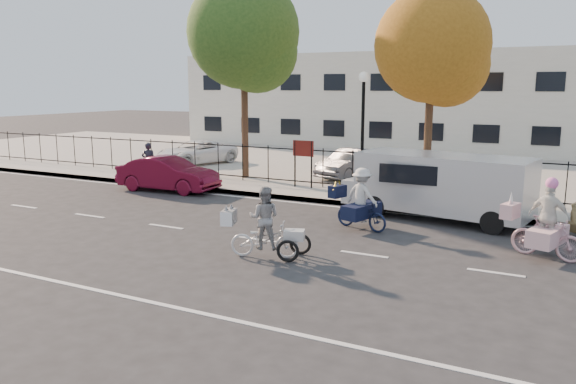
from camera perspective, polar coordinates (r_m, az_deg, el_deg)
The scene contains 20 objects.
ground at distance 14.90m, azimuth -3.25°, elevation -4.82°, with size 120.00×120.00×0.00m, color #333334.
road_markings at distance 14.89m, azimuth -3.25°, elevation -4.80°, with size 60.00×9.52×0.01m, color silver, non-canonical shape.
curb at distance 19.29m, azimuth 4.28°, elevation -1.01°, with size 60.00×0.10×0.15m, color #A8A399.
sidewalk at distance 20.24m, azimuth 5.43°, elevation -0.46°, with size 60.00×2.20×0.15m, color #A8A399.
parking_lot at distance 28.61m, azimuth 11.99°, elevation 2.64°, with size 60.00×15.60×0.15m, color #A8A399.
iron_fence at distance 21.12m, azimuth 6.56°, elevation 2.25°, with size 58.00×0.06×1.50m, color black, non-canonical shape.
building at distance 38.10m, azimuth 16.12°, elevation 8.84°, with size 34.00×10.00×6.00m, color silver.
lamppost at distance 20.36m, azimuth 7.63°, elevation 8.17°, with size 0.36×0.36×4.33m.
street_sign at distance 21.39m, azimuth 1.56°, elevation 3.82°, with size 0.85×0.06×1.80m.
zebra_trike at distance 13.21m, azimuth -2.39°, elevation -3.90°, with size 1.97×1.23×1.70m.
unicorn_bike at distance 14.42m, azimuth 24.77°, elevation -3.40°, with size 1.96×1.41×1.93m.
bull_bike at distance 15.91m, azimuth 7.41°, elevation -1.30°, with size 1.94×1.37×1.75m.
white_van at distance 17.49m, azimuth 15.12°, elevation 0.81°, with size 5.81×2.71×1.97m.
red_sedan at distance 22.03m, azimuth -12.10°, elevation 1.80°, with size 1.39×3.99×1.31m, color #5A0A1F.
pedestrian at distance 23.76m, azimuth -13.96°, elevation 3.03°, with size 0.57×0.38×1.57m, color black.
lot_car_b at distance 28.32m, azimuth -9.32°, elevation 4.00°, with size 1.95×4.22×1.17m, color white.
lot_car_c at distance 24.07m, azimuth 6.41°, elevation 2.93°, with size 1.27×3.63×1.20m, color #4D4F55.
lot_car_d at distance 23.18m, azimuth 15.24°, elevation 2.28°, with size 1.37×3.42×1.16m, color #AAABB1.
tree_west at distance 23.75m, azimuth -4.15°, elevation 15.34°, with size 4.60×4.60×8.43m.
tree_mid at distance 20.94m, azimuth 14.83°, elevation 13.67°, with size 4.04×4.04×7.41m.
Camera 1 is at (7.23, -12.40, 3.99)m, focal length 35.00 mm.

